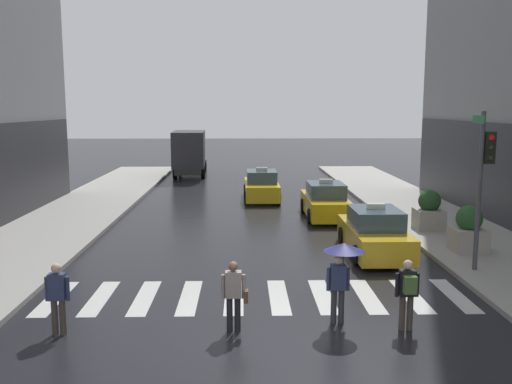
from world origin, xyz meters
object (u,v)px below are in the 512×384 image
Objects in this scene: pedestrian_with_backpack at (407,289)px; box_truck at (190,151)px; planter_near_corner at (469,231)px; planter_mid_block at (429,211)px; pedestrian_plain_coat at (58,294)px; taxi_second at (325,202)px; taxi_third at (261,187)px; pedestrian_with_umbrella at (342,261)px; taxi_lead at (374,234)px; pedestrian_with_handbag at (234,292)px; traffic_light_pole at (484,168)px.

box_truck is at bearing 104.69° from pedestrian_with_backpack.
planter_mid_block is at bearing 92.64° from planter_near_corner.
taxi_second is at bearing 59.12° from pedestrian_plain_coat.
box_truck is (-4.94, 10.81, 1.13)m from taxi_third.
planter_mid_block is (5.27, 9.54, -0.64)m from pedestrian_with_umbrella.
taxi_lead reaches higher than pedestrian_with_backpack.
taxi_third is at bearing 74.33° from pedestrian_plain_coat.
pedestrian_with_umbrella is 1.21× the size of planter_near_corner.
pedestrian_with_umbrella is 2.62m from pedestrian_with_handbag.
taxi_second is 13.23m from pedestrian_with_backpack.
pedestrian_with_umbrella reaches higher than pedestrian_plain_coat.
taxi_lead is at bearing 70.01° from pedestrian_with_umbrella.
taxi_third is at bearing 113.63° from traffic_light_pole.
planter_near_corner is (11.87, 6.49, -0.07)m from pedestrian_plain_coat.
planter_mid_block reaches higher than pedestrian_with_handbag.
traffic_light_pole is 3.00× the size of planter_mid_block.
taxi_second reaches higher than planter_mid_block.
pedestrian_with_backpack is 3.93m from pedestrian_with_handbag.
pedestrian_plain_coat is (-0.22, -29.21, -0.91)m from box_truck.
pedestrian_with_backpack is 7.58m from planter_near_corner.
box_truck is at bearing 97.26° from pedestrian_with_handbag.
taxi_lead is 6.62m from pedestrian_with_umbrella.
pedestrian_with_umbrella is at bearing -96.73° from taxi_second.
pedestrian_with_backpack is 1.00× the size of pedestrian_with_handbag.
box_truck is at bearing 89.57° from pedestrian_plain_coat.
taxi_second is 2.84× the size of planter_mid_block.
pedestrian_plain_coat is 13.53m from planter_near_corner.
box_truck reaches higher than pedestrian_with_umbrella.
box_truck reaches higher than pedestrian_plain_coat.
box_truck is 4.62× the size of pedestrian_with_handbag.
pedestrian_with_handbag is (-2.51, -0.48, -0.58)m from pedestrian_with_umbrella.
taxi_second is at bearing 96.44° from taxi_lead.
taxi_second is 15.48m from pedestrian_plain_coat.
pedestrian_with_backpack is 10.74m from planter_mid_block.
planter_mid_block is (-0.17, 3.60, 0.00)m from planter_near_corner.
taxi_second is at bearing -61.43° from taxi_third.
pedestrian_with_backpack is at bearing -110.98° from planter_mid_block.
traffic_light_pole reaches higher than box_truck.
box_truck reaches higher than planter_near_corner.
taxi_lead is (-2.63, 2.40, -2.53)m from traffic_light_pole.
box_truck is 22.33m from planter_mid_block.
traffic_light_pole reaches higher than planter_mid_block.
taxi_third reaches higher than planter_mid_block.
planter_near_corner reaches higher than pedestrian_with_backpack.
taxi_second reaches higher than pedestrian_with_backpack.
traffic_light_pole is 8.84m from pedestrian_with_handbag.
taxi_second is at bearing -64.11° from box_truck.
planter_near_corner is (7.94, 6.42, -0.06)m from pedestrian_with_handbag.
taxi_second is 13.82m from pedestrian_with_handbag.
planter_near_corner is 1.00× the size of planter_mid_block.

